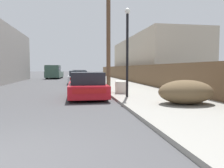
{
  "coord_description": "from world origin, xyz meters",
  "views": [
    {
      "loc": [
        1.34,
        -3.39,
        1.48
      ],
      "look_at": [
        3.94,
        11.43,
        0.41
      ],
      "focal_mm": 35.0,
      "sensor_mm": 36.0,
      "label": 1
    }
  ],
  "objects_px": {
    "car_parked_mid": "(78,77)",
    "street_lamp": "(127,45)",
    "car_parked_far": "(79,75)",
    "utility_pole": "(108,27)",
    "discarded_fridge": "(122,87)",
    "pickup_truck": "(54,72)",
    "parked_sports_car_red": "(87,86)",
    "brush_pile": "(186,92)"
  },
  "relations": [
    {
      "from": "pickup_truck",
      "to": "utility_pole",
      "type": "distance_m",
      "value": 18.41
    },
    {
      "from": "parked_sports_car_red",
      "to": "pickup_truck",
      "type": "distance_m",
      "value": 21.8
    },
    {
      "from": "utility_pole",
      "to": "pickup_truck",
      "type": "bearing_deg",
      "value": 106.95
    },
    {
      "from": "car_parked_mid",
      "to": "street_lamp",
      "type": "height_order",
      "value": "street_lamp"
    },
    {
      "from": "car_parked_far",
      "to": "street_lamp",
      "type": "relative_size",
      "value": 1.12
    },
    {
      "from": "discarded_fridge",
      "to": "pickup_truck",
      "type": "xyz_separation_m",
      "value": [
        -5.54,
        20.51,
        0.51
      ]
    },
    {
      "from": "utility_pole",
      "to": "street_lamp",
      "type": "bearing_deg",
      "value": -89.15
    },
    {
      "from": "street_lamp",
      "to": "parked_sports_car_red",
      "type": "bearing_deg",
      "value": 151.79
    },
    {
      "from": "discarded_fridge",
      "to": "utility_pole",
      "type": "distance_m",
      "value": 5.09
    },
    {
      "from": "utility_pole",
      "to": "street_lamp",
      "type": "distance_m",
      "value": 5.52
    },
    {
      "from": "car_parked_far",
      "to": "pickup_truck",
      "type": "xyz_separation_m",
      "value": [
        -3.48,
        3.82,
        0.35
      ]
    },
    {
      "from": "discarded_fridge",
      "to": "street_lamp",
      "type": "xyz_separation_m",
      "value": [
        -0.18,
        -2.01,
        2.13
      ]
    },
    {
      "from": "parked_sports_car_red",
      "to": "brush_pile",
      "type": "bearing_deg",
      "value": -42.99
    },
    {
      "from": "car_parked_far",
      "to": "street_lamp",
      "type": "distance_m",
      "value": 18.89
    },
    {
      "from": "car_parked_far",
      "to": "brush_pile",
      "type": "height_order",
      "value": "car_parked_far"
    },
    {
      "from": "discarded_fridge",
      "to": "street_lamp",
      "type": "relative_size",
      "value": 0.4
    },
    {
      "from": "car_parked_mid",
      "to": "parked_sports_car_red",
      "type": "bearing_deg",
      "value": -88.39
    },
    {
      "from": "car_parked_mid",
      "to": "discarded_fridge",
      "type": "bearing_deg",
      "value": -76.13
    },
    {
      "from": "discarded_fridge",
      "to": "car_parked_mid",
      "type": "height_order",
      "value": "car_parked_mid"
    },
    {
      "from": "brush_pile",
      "to": "street_lamp",
      "type": "bearing_deg",
      "value": 125.89
    },
    {
      "from": "car_parked_mid",
      "to": "street_lamp",
      "type": "xyz_separation_m",
      "value": [
        2.12,
        -11.46,
        1.98
      ]
    },
    {
      "from": "discarded_fridge",
      "to": "pickup_truck",
      "type": "height_order",
      "value": "pickup_truck"
    },
    {
      "from": "pickup_truck",
      "to": "utility_pole",
      "type": "relative_size",
      "value": 0.65
    },
    {
      "from": "parked_sports_car_red",
      "to": "street_lamp",
      "type": "distance_m",
      "value": 2.9
    },
    {
      "from": "car_parked_far",
      "to": "utility_pole",
      "type": "bearing_deg",
      "value": -86.49
    },
    {
      "from": "car_parked_mid",
      "to": "street_lamp",
      "type": "distance_m",
      "value": 11.82
    },
    {
      "from": "discarded_fridge",
      "to": "car_parked_far",
      "type": "height_order",
      "value": "car_parked_far"
    },
    {
      "from": "car_parked_far",
      "to": "brush_pile",
      "type": "distance_m",
      "value": 21.39
    },
    {
      "from": "car_parked_far",
      "to": "brush_pile",
      "type": "relative_size",
      "value": 2.17
    },
    {
      "from": "parked_sports_car_red",
      "to": "discarded_fridge",
      "type": "bearing_deg",
      "value": 26.67
    },
    {
      "from": "street_lamp",
      "to": "pickup_truck",
      "type": "bearing_deg",
      "value": 103.37
    },
    {
      "from": "street_lamp",
      "to": "brush_pile",
      "type": "bearing_deg",
      "value": -54.11
    },
    {
      "from": "car_parked_far",
      "to": "street_lamp",
      "type": "xyz_separation_m",
      "value": [
        1.87,
        -18.69,
        1.97
      ]
    },
    {
      "from": "car_parked_far",
      "to": "utility_pole",
      "type": "height_order",
      "value": "utility_pole"
    },
    {
      "from": "discarded_fridge",
      "to": "car_parked_mid",
      "type": "bearing_deg",
      "value": 116.99
    },
    {
      "from": "parked_sports_car_red",
      "to": "pickup_truck",
      "type": "bearing_deg",
      "value": 99.59
    },
    {
      "from": "car_parked_far",
      "to": "utility_pole",
      "type": "distance_m",
      "value": 14.12
    },
    {
      "from": "utility_pole",
      "to": "brush_pile",
      "type": "bearing_deg",
      "value": -76.62
    },
    {
      "from": "utility_pole",
      "to": "street_lamp",
      "type": "xyz_separation_m",
      "value": [
        0.08,
        -5.21,
        -1.81
      ]
    },
    {
      "from": "parked_sports_car_red",
      "to": "utility_pole",
      "type": "xyz_separation_m",
      "value": [
        1.78,
        4.21,
        3.8
      ]
    },
    {
      "from": "discarded_fridge",
      "to": "street_lamp",
      "type": "height_order",
      "value": "street_lamp"
    },
    {
      "from": "pickup_truck",
      "to": "street_lamp",
      "type": "distance_m",
      "value": 23.2
    }
  ]
}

